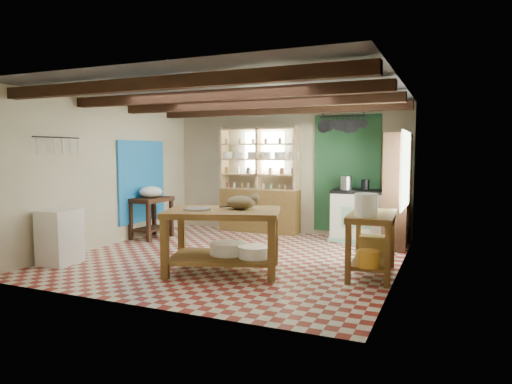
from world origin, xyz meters
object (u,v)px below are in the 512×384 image
at_px(right_counter, 372,244).
at_px(cat, 241,202).
at_px(white_cabinet, 60,237).
at_px(work_table, 223,241).
at_px(stove, 359,215).
at_px(prep_table, 151,218).

xyz_separation_m(right_counter, cat, (-1.72, -0.50, 0.55)).
relative_size(white_cabinet, cat, 1.92).
distance_m(work_table, stove, 3.28).
xyz_separation_m(work_table, stove, (1.33, 3.00, 0.05)).
bearing_deg(work_table, right_counter, -0.19).
relative_size(stove, cat, 2.33).
height_order(stove, right_counter, stove).
xyz_separation_m(prep_table, right_counter, (4.38, -1.04, 0.03)).
bearing_deg(right_counter, white_cabinet, -168.59).
xyz_separation_m(work_table, right_counter, (1.94, 0.63, -0.01)).
xyz_separation_m(stove, cat, (-1.10, -2.87, 0.49)).
distance_m(stove, right_counter, 2.45).
distance_m(prep_table, white_cabinet, 2.24).
xyz_separation_m(white_cabinet, cat, (2.68, 0.70, 0.56)).
bearing_deg(stove, white_cabinet, -138.86).
bearing_deg(work_table, stove, 48.01).
bearing_deg(right_counter, prep_table, 162.83).
xyz_separation_m(white_cabinet, right_counter, (4.40, 1.20, 0.02)).
bearing_deg(cat, prep_table, 121.75).
height_order(white_cabinet, cat, cat).
xyz_separation_m(stove, white_cabinet, (-3.78, -3.57, -0.08)).
bearing_deg(work_table, cat, 11.31).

